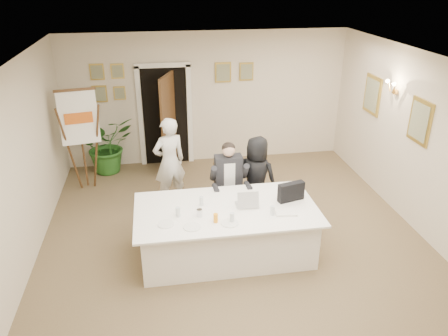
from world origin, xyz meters
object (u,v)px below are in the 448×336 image
Objects in this scene: flip_chart at (82,145)px; laptop at (247,196)px; standing_man at (169,162)px; steel_jug at (199,213)px; laptop_bag at (291,192)px; standing_woman at (256,178)px; potted_palm at (107,145)px; paper_stack at (286,212)px; seated_man at (229,182)px; conference_table at (226,231)px; oj_glass at (216,218)px.

laptop is at bearing -43.45° from flip_chart.
standing_man reaches higher than steel_jug.
standing_man is 4.01× the size of laptop_bag.
potted_palm is (-2.64, 2.30, -0.14)m from standing_woman.
standing_man is 1.96m from laptop.
laptop is (-0.38, -0.96, 0.19)m from standing_woman.
steel_jug is (1.55, -3.47, 0.24)m from potted_palm.
paper_stack is (-0.18, -0.36, -0.13)m from laptop_bag.
flip_chart is at bearing 155.96° from seated_man.
standing_man is at bearing 113.02° from conference_table.
standing_man is at bearing 121.82° from laptop_bag.
flip_chart is 5.80× the size of laptop.
paper_stack is at bearing -42.03° from flip_chart.
seated_man is 3.49× the size of laptop_bag.
paper_stack reaches higher than conference_table.
standing_woman is at bearing 47.13° from steel_jug.
potted_palm is at bearing -73.21° from standing_man.
standing_woman is (3.00, -1.53, -0.18)m from flip_chart.
standing_man is 1.90m from steel_jug.
potted_palm is at bearing 65.42° from flip_chart.
standing_man is (-0.73, 1.72, 0.42)m from conference_table.
flip_chart is at bearing 125.22° from steel_jug.
steel_jug is (-0.72, -0.22, -0.08)m from laptop.
standing_woman is at bearing 93.42° from laptop_bag.
standing_man is at bearing 99.83° from steel_jug.
standing_man is 14.79× the size of steel_jug.
oj_glass is at bearing -174.66° from laptop_bag.
conference_table is at bearing -47.76° from flip_chart.
oj_glass is (-0.51, -0.41, -0.07)m from laptop.
conference_table is 23.95× the size of steel_jug.
standing_man is at bearing -52.50° from potted_palm.
potted_palm is at bearing -7.47° from standing_woman.
standing_woman is at bearing -41.03° from potted_palm.
flip_chart is 15.06× the size of oj_glass.
laptop is 0.75m from steel_jug.
flip_chart is 6.60× the size of paper_stack.
conference_table is 1.35× the size of flip_chart.
oj_glass is at bearing -138.89° from laptop.
standing_woman is at bearing 56.94° from oj_glass.
steel_jug is (-1.09, -1.17, 0.11)m from standing_woman.
oj_glass is (-0.21, -0.35, 0.45)m from conference_table.
potted_palm is at bearing 127.65° from paper_stack.
steel_jug is (-0.41, -0.15, 0.44)m from conference_table.
seated_man is 4.77× the size of paper_stack.
laptop_bag is at bearing -39.53° from seated_man.
laptop_bag is at bearing 9.91° from steel_jug.
standing_woman is 4.89× the size of paper_stack.
flip_chart reaches higher than paper_stack.
standing_woman is at bearing 95.53° from paper_stack.
flip_chart is (-2.52, 1.59, 0.20)m from seated_man.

